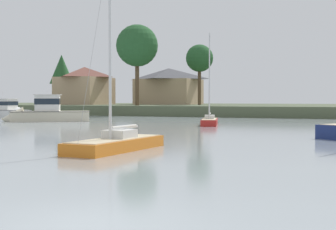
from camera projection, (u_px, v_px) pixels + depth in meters
ground_plane at (95, 222)px, 11.44m from camera, size 527.58×527.58×0.00m
cruiser_white at (6, 113)px, 74.28m from camera, size 10.64×3.09×5.02m
sailboat_red at (210, 123)px, 53.21m from camera, size 3.23×6.62×10.00m
sailboat_orange at (116, 146)px, 27.13m from camera, size 2.43×7.37×11.18m
cruiser_cream at (42, 115)px, 62.18m from camera, size 10.80×8.31×5.80m
shore_tree_right_mid at (137, 46)px, 84.61m from camera, size 6.99×6.99×13.47m
shore_tree_center at (199, 59)px, 91.59m from camera, size 4.93×4.93×10.90m
shore_tree_left_mid at (62, 70)px, 109.26m from camera, size 5.12×5.12×10.60m
cottage_near_water at (85, 85)px, 99.46m from camera, size 9.01×10.62×7.33m
cottage_hillside at (169, 86)px, 102.09m from camera, size 12.23×10.80×7.22m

